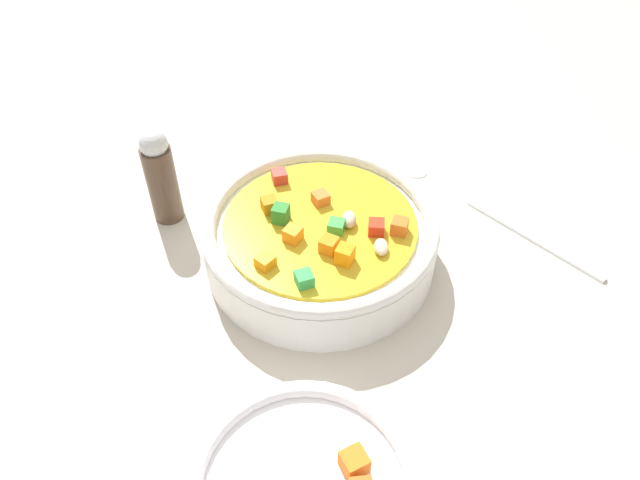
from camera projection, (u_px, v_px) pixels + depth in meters
ground_plane at (320, 267)px, 53.84cm from camera, size 140.00×140.00×2.00cm
soup_bowl_main at (320, 238)px, 51.28cm from camera, size 19.28×19.28×5.68cm
spoon at (469, 200)px, 57.94cm from camera, size 22.42×6.52×0.76cm
pepper_shaker at (161, 176)px, 53.69cm from camera, size 2.68×2.68×9.27cm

